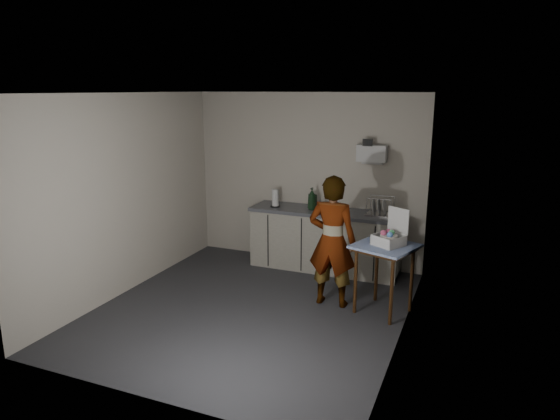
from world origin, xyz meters
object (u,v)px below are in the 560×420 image
at_px(side_table, 385,254).
at_px(dish_rack, 380,211).
at_px(paper_towel, 275,198).
at_px(kitchen_counter, 325,242).
at_px(soap_bottle, 312,199).
at_px(standing_man, 332,241).
at_px(soda_can, 319,206).
at_px(bakery_box, 390,237).
at_px(dark_bottle, 315,202).

bearing_deg(side_table, dish_rack, 123.89).
height_order(paper_towel, dish_rack, paper_towel).
xyz_separation_m(side_table, paper_towel, (-1.88, 1.09, 0.29)).
xyz_separation_m(kitchen_counter, dish_rack, (0.79, 0.02, 0.54)).
bearing_deg(paper_towel, soap_bottle, 3.23).
relative_size(standing_man, dish_rack, 4.39).
bearing_deg(soda_can, standing_man, -64.36).
height_order(kitchen_counter, soap_bottle, soap_bottle).
bearing_deg(paper_towel, soda_can, 1.46).
bearing_deg(bakery_box, soda_can, 168.79).
relative_size(paper_towel, bakery_box, 0.62).
relative_size(standing_man, soap_bottle, 5.06).
bearing_deg(standing_man, side_table, 179.89).
height_order(side_table, soap_bottle, soap_bottle).
relative_size(side_table, standing_man, 0.52).
bearing_deg(dark_bottle, soda_can, -42.69).
xyz_separation_m(paper_towel, dish_rack, (1.56, 0.09, -0.07)).
xyz_separation_m(dark_bottle, bakery_box, (1.32, -1.17, -0.07)).
height_order(dark_bottle, bakery_box, bakery_box).
xyz_separation_m(soda_can, dark_bottle, (-0.09, 0.09, 0.04)).
xyz_separation_m(dark_bottle, paper_towel, (-0.59, -0.10, 0.02)).
bearing_deg(soap_bottle, soda_can, -7.16).
height_order(soda_can, dark_bottle, dark_bottle).
bearing_deg(dish_rack, dark_bottle, 178.90).
xyz_separation_m(kitchen_counter, soda_can, (-0.09, -0.05, 0.55)).
distance_m(kitchen_counter, soap_bottle, 0.68).
xyz_separation_m(standing_man, dish_rack, (0.34, 1.19, 0.15)).
bearing_deg(paper_towel, dark_bottle, 10.04).
relative_size(side_table, soda_can, 6.72).
bearing_deg(side_table, bakery_box, 53.16).
distance_m(soda_can, dark_bottle, 0.14).
height_order(kitchen_counter, dish_rack, dish_rack).
relative_size(soap_bottle, dark_bottle, 1.53).
bearing_deg(side_table, dark_bottle, 156.05).
height_order(standing_man, bakery_box, standing_man).
bearing_deg(dish_rack, soda_can, -175.52).
distance_m(soda_can, dish_rack, 0.88).
bearing_deg(standing_man, dark_bottle, -63.04).
height_order(standing_man, dark_bottle, standing_man).
xyz_separation_m(soap_bottle, bakery_box, (1.34, -1.10, -0.13)).
xyz_separation_m(soda_can, dish_rack, (0.88, 0.07, -0.00)).
relative_size(kitchen_counter, dark_bottle, 10.57).
bearing_deg(kitchen_counter, dark_bottle, 167.89).
height_order(soap_bottle, dish_rack, soap_bottle).
distance_m(kitchen_counter, standing_man, 1.31).
height_order(side_table, bakery_box, bakery_box).
bearing_deg(side_table, kitchen_counter, 152.59).
bearing_deg(side_table, soda_can, 156.02).
height_order(side_table, dish_rack, dish_rack).
distance_m(kitchen_counter, dark_bottle, 0.62).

